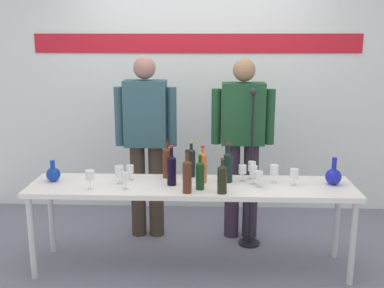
{
  "coord_description": "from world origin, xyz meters",
  "views": [
    {
      "loc": [
        0.14,
        -3.58,
        1.88
      ],
      "look_at": [
        0.0,
        0.15,
        1.02
      ],
      "focal_mm": 43.66,
      "sensor_mm": 36.0,
      "label": 1
    }
  ],
  "objects": [
    {
      "name": "presenter_left",
      "position": [
        -0.45,
        0.65,
        0.97
      ],
      "size": [
        0.58,
        0.22,
        1.71
      ],
      "color": "#3A2E25",
      "rests_on": "ground"
    },
    {
      "name": "wine_glass_left_2",
      "position": [
        -0.51,
        -0.14,
        0.82
      ],
      "size": [
        0.06,
        0.06,
        0.14
      ],
      "color": "white",
      "rests_on": "display_table"
    },
    {
      "name": "wine_glass_left_3",
      "position": [
        -0.58,
        -0.0,
        0.83
      ],
      "size": [
        0.07,
        0.07,
        0.15
      ],
      "color": "white",
      "rests_on": "display_table"
    },
    {
      "name": "wine_glass_right_2",
      "position": [
        0.53,
        -0.04,
        0.82
      ],
      "size": [
        0.07,
        0.07,
        0.13
      ],
      "color": "white",
      "rests_on": "display_table"
    },
    {
      "name": "display_table",
      "position": [
        0.0,
        0.0,
        0.66
      ],
      "size": [
        2.61,
        0.56,
        0.72
      ],
      "color": "white",
      "rests_on": "ground"
    },
    {
      "name": "wine_glass_left_0",
      "position": [
        -0.78,
        -0.14,
        0.83
      ],
      "size": [
        0.07,
        0.07,
        0.15
      ],
      "color": "white",
      "rests_on": "display_table"
    },
    {
      "name": "wine_glass_right_3",
      "position": [
        0.5,
        0.18,
        0.83
      ],
      "size": [
        0.07,
        0.07,
        0.15
      ],
      "color": "white",
      "rests_on": "display_table"
    },
    {
      "name": "wine_glass_right_5",
      "position": [
        0.82,
        0.02,
        0.82
      ],
      "size": [
        0.07,
        0.07,
        0.14
      ],
      "color": "white",
      "rests_on": "display_table"
    },
    {
      "name": "decanter_blue_right",
      "position": [
        1.14,
        0.05,
        0.79
      ],
      "size": [
        0.13,
        0.13,
        0.23
      ],
      "color": "#1921AF",
      "rests_on": "display_table"
    },
    {
      "name": "wine_bottle_0",
      "position": [
        0.3,
        0.09,
        0.86
      ],
      "size": [
        0.07,
        0.07,
        0.33
      ],
      "color": "black",
      "rests_on": "display_table"
    },
    {
      "name": "wine_bottle_6",
      "position": [
        -0.02,
        -0.2,
        0.87
      ],
      "size": [
        0.07,
        0.07,
        0.34
      ],
      "color": "#4D2717",
      "rests_on": "display_table"
    },
    {
      "name": "decanter_blue_left",
      "position": [
        -1.14,
        0.05,
        0.79
      ],
      "size": [
        0.12,
        0.12,
        0.18
      ],
      "color": "#1233A0",
      "rests_on": "display_table"
    },
    {
      "name": "ground_plane",
      "position": [
        0.0,
        0.0,
        0.0
      ],
      "size": [
        10.0,
        10.0,
        0.0
      ],
      "primitive_type": "plane",
      "color": "slate"
    },
    {
      "name": "wine_glass_right_4",
      "position": [
        0.5,
        0.03,
        0.83
      ],
      "size": [
        0.06,
        0.06,
        0.15
      ],
      "color": "white",
      "rests_on": "display_table"
    },
    {
      "name": "wine_glass_right_0",
      "position": [
        0.42,
        0.1,
        0.82
      ],
      "size": [
        0.06,
        0.06,
        0.14
      ],
      "color": "white",
      "rests_on": "display_table"
    },
    {
      "name": "back_wall",
      "position": [
        0.0,
        1.48,
        1.5
      ],
      "size": [
        4.92,
        0.11,
        3.0
      ],
      "color": "silver",
      "rests_on": "ground"
    },
    {
      "name": "wine_bottle_1",
      "position": [
        0.07,
        -0.11,
        0.84
      ],
      "size": [
        0.07,
        0.07,
        0.29
      ],
      "color": "#113915",
      "rests_on": "display_table"
    },
    {
      "name": "wine_bottle_7",
      "position": [
        -0.21,
        0.19,
        0.86
      ],
      "size": [
        0.07,
        0.07,
        0.33
      ],
      "color": "#562511",
      "rests_on": "display_table"
    },
    {
      "name": "microphone_stand",
      "position": [
        0.52,
        0.46,
        0.48
      ],
      "size": [
        0.2,
        0.2,
        1.45
      ],
      "color": "black",
      "rests_on": "ground"
    },
    {
      "name": "wine_bottle_2",
      "position": [
        -0.16,
        -0.01,
        0.86
      ],
      "size": [
        0.07,
        0.07,
        0.32
      ],
      "color": "black",
      "rests_on": "display_table"
    },
    {
      "name": "wine_bottle_3",
      "position": [
        0.09,
        0.06,
        0.86
      ],
      "size": [
        0.07,
        0.07,
        0.31
      ],
      "color": "orange",
      "rests_on": "display_table"
    },
    {
      "name": "wine_bottle_4",
      "position": [
        -0.01,
        0.23,
        0.86
      ],
      "size": [
        0.07,
        0.07,
        0.31
      ],
      "color": "black",
      "rests_on": "display_table"
    },
    {
      "name": "wine_glass_left_1",
      "position": [
        -0.51,
        0.11,
        0.81
      ],
      "size": [
        0.06,
        0.06,
        0.13
      ],
      "color": "white",
      "rests_on": "display_table"
    },
    {
      "name": "presenter_right",
      "position": [
        0.45,
        0.65,
        0.97
      ],
      "size": [
        0.58,
        0.22,
        1.69
      ],
      "color": "#322336",
      "rests_on": "ground"
    },
    {
      "name": "wine_bottle_5",
      "position": [
        0.24,
        -0.2,
        0.84
      ],
      "size": [
        0.07,
        0.07,
        0.28
      ],
      "color": "black",
      "rests_on": "display_table"
    },
    {
      "name": "wine_glass_right_1",
      "position": [
        0.67,
        0.08,
        0.83
      ],
      "size": [
        0.07,
        0.07,
        0.15
      ],
      "color": "white",
      "rests_on": "display_table"
    }
  ]
}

